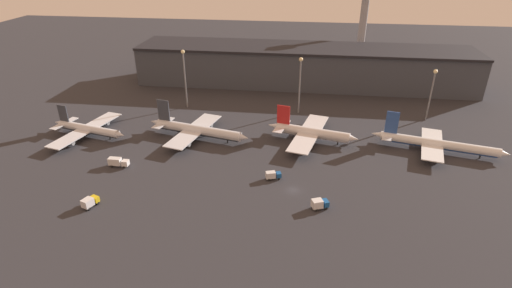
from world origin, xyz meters
TOP-DOWN VIEW (x-y plane):
  - ground at (0.00, 0.00)m, footprint 600.00×600.00m
  - terminal_building at (0.00, 107.50)m, footprint 179.35×31.96m
  - airplane_0 at (-84.89, 29.32)m, footprint 34.85×36.91m
  - airplane_1 at (-40.28, 33.20)m, footprint 43.84×34.89m
  - airplane_2 at (5.28, 36.97)m, footprint 36.53×37.66m
  - airplane_3 at (52.06, 33.71)m, footprint 47.99×29.45m
  - service_vehicle_0 at (8.26, -8.76)m, footprint 5.54×4.22m
  - service_vehicle_2 at (-61.87, 6.98)m, footprint 7.15×2.30m
  - service_vehicle_3 at (-59.69, -16.90)m, footprint 4.11×5.53m
  - service_vehicle_4 at (-6.99, 5.77)m, footprint 5.47×3.52m
  - lamp_post_0 at (-53.87, 65.27)m, footprint 1.80×1.80m
  - lamp_post_1 at (-0.79, 65.27)m, footprint 1.80×1.80m
  - lamp_post_2 at (56.11, 65.27)m, footprint 1.80×1.80m
  - control_tower at (33.11, 140.88)m, footprint 9.00×9.00m

SIDE VIEW (x-z plane):
  - ground at x=0.00m, z-range 0.00..0.00m
  - service_vehicle_4 at x=-6.99m, z-range 0.19..3.03m
  - service_vehicle_3 at x=-59.69m, z-range 0.18..3.25m
  - service_vehicle_0 at x=8.26m, z-range 0.18..3.31m
  - service_vehicle_2 at x=-61.87m, z-range 0.20..3.47m
  - airplane_0 at x=-84.89m, z-range -2.94..8.72m
  - airplane_3 at x=52.06m, z-range -3.76..9.90m
  - airplane_2 at x=5.28m, z-range -3.20..9.97m
  - airplane_1 at x=-40.28m, z-range -3.71..10.50m
  - terminal_building at x=0.00m, z-range 0.04..20.74m
  - lamp_post_2 at x=56.11m, z-range 3.28..26.02m
  - lamp_post_1 at x=-0.79m, z-range 3.45..29.38m
  - lamp_post_0 at x=-53.87m, z-range 3.52..31.01m
  - control_tower at x=33.11m, z-range 3.80..55.39m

